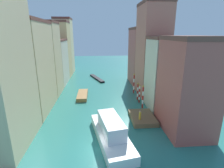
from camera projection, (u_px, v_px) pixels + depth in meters
name	position (u px, v px, depth m)	size (l,w,h in m)	color
ground_plane	(99.00, 91.00, 45.81)	(154.00, 154.00, 0.00)	#28756B
building_left_1	(31.00, 67.00, 31.97)	(6.13, 11.64, 16.88)	beige
building_left_2	(46.00, 59.00, 41.47)	(6.13, 7.71, 17.26)	beige
building_left_3	(55.00, 62.00, 50.82)	(6.13, 10.43, 13.00)	beige
building_left_4	(61.00, 50.00, 58.52)	(6.13, 7.38, 18.53)	#DBB77A
building_left_5	(64.00, 46.00, 65.42)	(6.13, 7.43, 20.13)	beige
building_right_0	(187.00, 86.00, 25.31)	(6.13, 9.00, 14.14)	#B25147
building_right_1	(165.00, 73.00, 33.53)	(6.13, 7.43, 14.02)	beige
building_right_2	(152.00, 50.00, 40.86)	(6.13, 9.25, 21.25)	#C6705B
building_right_3	(141.00, 56.00, 51.12)	(6.13, 10.55, 16.20)	#B25147
waterfront_dock	(142.00, 118.00, 30.13)	(4.04, 5.78, 0.76)	brown
person_on_dock	(140.00, 115.00, 28.53)	(0.36, 0.36, 1.54)	gold
mooring_pole_0	(143.00, 97.00, 34.35)	(0.34, 0.34, 4.74)	red
mooring_pole_1	(139.00, 93.00, 37.37)	(0.34, 0.34, 3.99)	red
mooring_pole_2	(138.00, 91.00, 38.94)	(0.33, 0.33, 3.96)	red
mooring_pole_3	(134.00, 83.00, 43.17)	(0.34, 0.34, 4.99)	red
vaporetto_white	(111.00, 132.00, 24.05)	(5.75, 12.17, 3.40)	white
gondola_black	(97.00, 78.00, 57.62)	(4.88, 10.68, 0.50)	black
motorboat_0	(82.00, 95.00, 41.20)	(2.33, 7.26, 0.81)	olive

